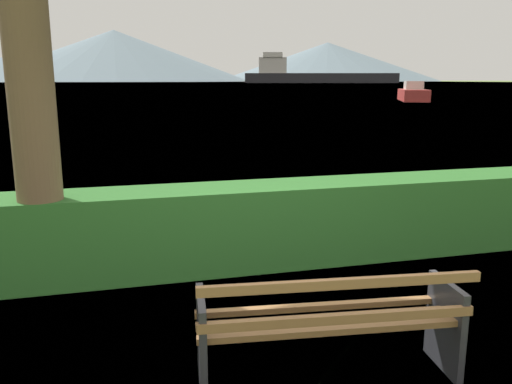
# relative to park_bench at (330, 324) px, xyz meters

# --- Properties ---
(ground_plane) EXTENTS (1400.00, 1400.00, 0.00)m
(ground_plane) POSITION_rel_park_bench_xyz_m (0.01, 0.06, -0.43)
(ground_plane) COLOR olive
(water_surface) EXTENTS (620.00, 620.00, 0.00)m
(water_surface) POSITION_rel_park_bench_xyz_m (0.01, 308.88, -0.43)
(water_surface) COLOR #7A99A8
(water_surface) RESTS_ON ground_plane
(park_bench) EXTENTS (1.92, 0.77, 0.87)m
(park_bench) POSITION_rel_park_bench_xyz_m (0.00, 0.00, 0.00)
(park_bench) COLOR olive
(park_bench) RESTS_ON ground_plane
(hedge_row) EXTENTS (9.47, 0.73, 0.93)m
(hedge_row) POSITION_rel_park_bench_xyz_m (0.01, 2.47, 0.04)
(hedge_row) COLOR #2D6B28
(hedge_row) RESTS_ON ground_plane
(cargo_ship_large) EXTENTS (88.82, 37.51, 17.21)m
(cargo_ship_large) POSITION_rel_park_bench_xyz_m (108.75, 291.26, 4.38)
(cargo_ship_large) COLOR #232328
(cargo_ship_large) RESTS_ON water_surface
(fishing_boat_near) EXTENTS (5.48, 8.10, 1.93)m
(fishing_boat_near) POSITION_rel_park_bench_xyz_m (27.36, 44.06, 0.28)
(fishing_boat_near) COLOR #B2332D
(fishing_boat_near) RESTS_ON water_surface
(distant_hills) EXTENTS (721.50, 342.05, 50.74)m
(distant_hills) POSITION_rel_park_bench_xyz_m (-28.40, 553.35, 22.66)
(distant_hills) COLOR slate
(distant_hills) RESTS_ON ground_plane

